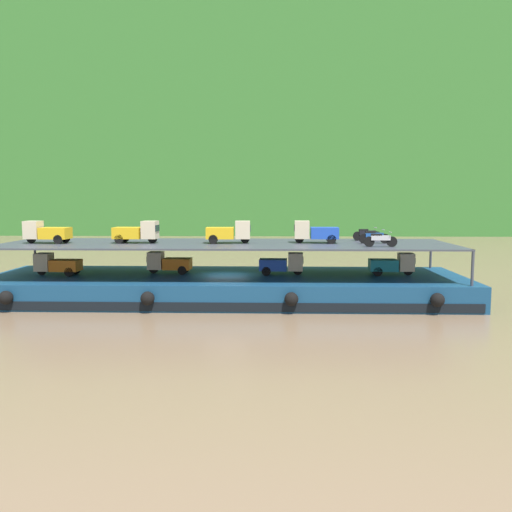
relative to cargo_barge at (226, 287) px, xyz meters
name	(u,v)px	position (x,y,z in m)	size (l,w,h in m)	color
ground_plane	(226,299)	(0.00, 0.03, -0.75)	(400.00, 400.00, 0.00)	#7F664C
hillside_far_bank	(257,106)	(0.00, 74.05, 23.60)	(116.48, 38.73, 43.23)	#33702D
cargo_barge	(226,287)	(0.00, 0.00, 0.00)	(29.33, 9.23, 1.50)	navy
cargo_rack	(226,244)	(0.00, 0.03, 2.69)	(27.73, 7.82, 2.00)	#383D47
mini_truck_lower_stern	(57,264)	(-10.50, -0.40, 1.44)	(2.77, 1.25, 1.38)	orange
mini_truck_lower_aft	(169,263)	(-3.71, 0.60, 1.44)	(2.77, 1.26, 1.38)	orange
mini_truck_lower_mid	(282,264)	(3.50, 0.25, 1.44)	(2.79, 1.29, 1.38)	#1E47B7
mini_truck_lower_fore	(392,264)	(10.36, 0.28, 1.44)	(2.77, 1.25, 1.38)	teal
mini_truck_upper_stern	(46,232)	(-11.09, -0.39, 3.44)	(2.78, 1.27, 1.38)	gold
mini_truck_upper_mid	(137,232)	(-5.53, -0.10, 3.44)	(2.79, 1.29, 1.38)	gold
mini_truck_upper_fore	(229,232)	(0.21, -0.03, 3.44)	(2.79, 1.29, 1.38)	gold
mini_truck_upper_bow	(315,232)	(5.56, 0.24, 3.44)	(2.77, 1.25, 1.38)	#1E47B7
motorcycle_upper_port	(380,239)	(9.05, -2.32, 3.18)	(1.90, 0.55, 0.87)	black
motorcycle_upper_centre	(374,236)	(9.14, 0.03, 3.18)	(1.90, 0.55, 0.87)	black
motorcycle_upper_stbd	(367,234)	(9.12, 2.37, 3.18)	(1.90, 0.55, 0.87)	black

